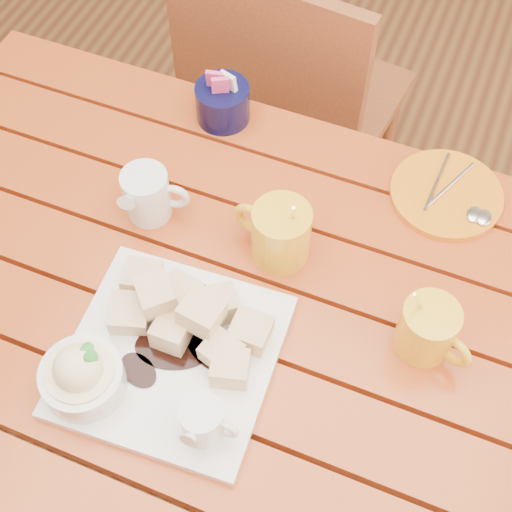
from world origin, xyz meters
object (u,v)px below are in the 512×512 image
at_px(table, 217,331).
at_px(chair_far, 287,105).
at_px(coffee_mug_left, 279,232).
at_px(dessert_plate, 154,354).
at_px(orange_saucer, 447,195).
at_px(coffee_mug_right, 428,330).

xyz_separation_m(table, chair_far, (-0.12, 0.65, -0.15)).
relative_size(table, coffee_mug_left, 8.14).
xyz_separation_m(dessert_plate, orange_saucer, (0.30, 0.44, -0.03)).
relative_size(dessert_plate, coffee_mug_right, 2.24).
bearing_deg(orange_saucer, table, -131.08).
xyz_separation_m(coffee_mug_left, chair_far, (-0.18, 0.53, -0.30)).
relative_size(dessert_plate, orange_saucer, 1.65).
distance_m(table, coffee_mug_left, 0.20).
xyz_separation_m(coffee_mug_left, coffee_mug_right, (0.25, -0.07, -0.00)).
distance_m(table, dessert_plate, 0.19).
relative_size(coffee_mug_right, orange_saucer, 0.73).
height_order(dessert_plate, chair_far, chair_far).
height_order(coffee_mug_right, orange_saucer, coffee_mug_right).
bearing_deg(coffee_mug_right, dessert_plate, -129.40).
bearing_deg(dessert_plate, orange_saucer, 55.41).
bearing_deg(coffee_mug_left, dessert_plate, -101.32).
distance_m(table, chair_far, 0.67).
xyz_separation_m(orange_saucer, chair_far, (-0.39, 0.33, -0.26)).
relative_size(coffee_mug_right, chair_far, 0.15).
height_order(coffee_mug_right, chair_far, chair_far).
bearing_deg(chair_far, coffee_mug_left, 114.70).
xyz_separation_m(coffee_mug_right, chair_far, (-0.42, 0.61, -0.30)).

